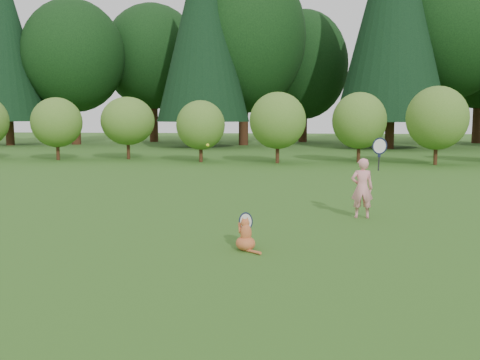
# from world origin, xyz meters

# --- Properties ---
(ground) EXTENTS (100.00, 100.00, 0.00)m
(ground) POSITION_xyz_m (0.00, 0.00, 0.00)
(ground) COLOR #275818
(ground) RESTS_ON ground
(shrub_row) EXTENTS (28.00, 3.00, 2.80)m
(shrub_row) POSITION_xyz_m (0.00, 13.00, 1.40)
(shrub_row) COLOR #497624
(shrub_row) RESTS_ON ground
(woodland_backdrop) EXTENTS (48.00, 10.00, 15.00)m
(woodland_backdrop) POSITION_xyz_m (0.00, 23.00, 7.50)
(woodland_backdrop) COLOR black
(woodland_backdrop) RESTS_ON ground
(child) EXTENTS (0.60, 0.37, 1.57)m
(child) POSITION_xyz_m (2.30, 1.33, 0.55)
(child) COLOR pink
(child) RESTS_ON ground
(cat) EXTENTS (0.44, 0.63, 0.60)m
(cat) POSITION_xyz_m (0.52, -1.19, 0.23)
(cat) COLOR #B34622
(cat) RESTS_ON ground
(tennis_ball) EXTENTS (0.06, 0.06, 0.06)m
(tennis_ball) POSITION_xyz_m (-0.58, 2.00, 1.22)
(tennis_ball) COLOR yellow
(tennis_ball) RESTS_ON ground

